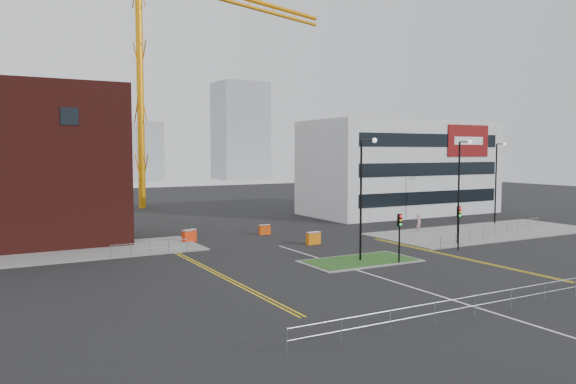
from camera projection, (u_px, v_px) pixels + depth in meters
name	position (u px, v px, depth m)	size (l,w,h in m)	color
ground	(413.00, 288.00, 33.71)	(200.00, 200.00, 0.00)	black
pavement_left	(20.00, 257.00, 43.19)	(28.00, 8.00, 0.12)	slate
pavement_right	(485.00, 232.00, 56.57)	(24.00, 10.00, 0.12)	slate
island_kerb	(360.00, 261.00, 41.65)	(8.60, 4.60, 0.08)	slate
grass_island	(360.00, 261.00, 41.65)	(8.00, 4.00, 0.12)	#234A18
office_block	(400.00, 168.00, 73.75)	(25.00, 12.20, 12.00)	silver
tower_crane	(173.00, 30.00, 83.17)	(50.17, 18.99, 37.75)	orange
streetlamp_island	(363.00, 189.00, 41.36)	(1.46, 0.36, 9.18)	black
streetlamp_right_near	(461.00, 183.00, 48.92)	(1.46, 0.36, 9.18)	black
streetlamp_right_far	(497.00, 176.00, 62.68)	(1.46, 0.36, 9.18)	black
traffic_light_island	(400.00, 229.00, 40.68)	(0.28, 0.33, 3.65)	black
traffic_light_right	(459.00, 219.00, 46.30)	(0.28, 0.33, 3.65)	black
railing_front	(494.00, 298.00, 28.42)	(24.05, 0.05, 1.10)	gray
railing_left	(150.00, 246.00, 44.01)	(6.05, 0.05, 1.10)	gray
railing_right	(495.00, 229.00, 53.61)	(19.05, 5.05, 1.10)	gray
centre_line	(391.00, 281.00, 35.45)	(0.15, 30.00, 0.01)	silver
yellow_left_a	(211.00, 272.00, 38.06)	(0.12, 24.00, 0.01)	gold
yellow_left_b	(215.00, 271.00, 38.21)	(0.12, 24.00, 0.01)	gold
yellow_right_a	(454.00, 257.00, 43.55)	(0.12, 20.00, 0.01)	gold
yellow_right_b	(457.00, 256.00, 43.69)	(0.12, 20.00, 0.01)	gold
skyline_b	(114.00, 152.00, 151.29)	(24.00, 12.00, 16.00)	gray
skyline_c	(240.00, 131.00, 163.46)	(14.00, 12.00, 28.00)	gray
skyline_d	(38.00, 159.00, 151.42)	(30.00, 12.00, 12.00)	gray
pedestrian	(419.00, 223.00, 56.37)	(0.68, 0.44, 1.86)	pink
barrier_left	(189.00, 235.00, 50.48)	(1.43, 0.91, 1.14)	red
barrier_mid	(313.00, 238.00, 49.30)	(1.35, 0.55, 1.11)	orange
barrier_right	(265.00, 229.00, 55.09)	(1.17, 0.43, 0.98)	#D6460B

